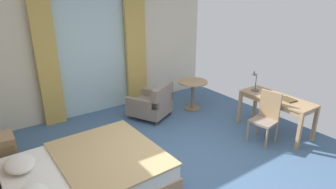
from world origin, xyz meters
name	(u,v)px	position (x,y,z in m)	size (l,w,h in m)	color
ground	(186,172)	(0.00, 0.00, -0.05)	(5.90, 6.73, 0.10)	#426084
wall_back	(102,48)	(0.00, 3.10, 1.44)	(5.50, 0.12, 2.89)	beige
balcony_glass_door	(94,58)	(-0.24, 3.02, 1.27)	(1.56, 0.02, 2.54)	silver
curtain_panel_left	(47,61)	(-1.24, 2.92, 1.36)	(0.42, 0.10, 2.71)	tan
curtain_panel_right	(136,50)	(0.76, 2.92, 1.36)	(0.50, 0.10, 2.71)	tan
bed	(82,176)	(-1.52, 0.42, 0.26)	(2.18, 1.78, 1.10)	tan
nightstand	(1,152)	(-2.36, 1.75, 0.27)	(0.43, 0.44, 0.54)	tan
writing_desk	(277,102)	(2.24, 0.01, 0.64)	(0.57, 1.41, 0.73)	tan
desk_chair	(266,115)	(1.78, -0.11, 0.52)	(0.46, 0.47, 0.96)	gray
desk_lamp	(254,77)	(2.11, 0.50, 1.05)	(0.27, 0.16, 0.47)	#4C4C51
closed_book	(288,100)	(2.27, -0.19, 0.74)	(0.22, 0.27, 0.02)	brown
armchair_by_window	(152,104)	(0.59, 1.97, 0.31)	(1.03, 1.05, 0.78)	gray
round_cafe_table	(193,88)	(1.64, 1.83, 0.51)	(0.69, 0.69, 0.69)	tan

